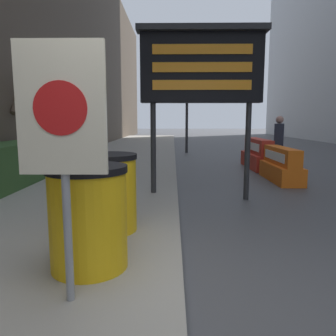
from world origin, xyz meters
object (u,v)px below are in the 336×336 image
at_px(jersey_barrier_orange_far, 281,166).
at_px(traffic_light_near_curb, 187,89).
at_px(warning_sign, 62,127).
at_px(traffic_cone_near, 270,148).
at_px(traffic_cone_mid, 262,153).
at_px(pedestrian_worker, 279,139).
at_px(barrel_drum_middle, 108,192).
at_px(message_board, 202,68).
at_px(barrel_drum_foreground, 88,217).
at_px(jersey_barrier_red_striped, 258,155).

distance_m(jersey_barrier_orange_far, traffic_light_near_curb, 7.79).
distance_m(warning_sign, traffic_cone_near, 11.99).
bearing_deg(traffic_cone_mid, warning_sign, -113.25).
distance_m(traffic_light_near_curb, pedestrian_worker, 6.50).
relative_size(barrel_drum_middle, traffic_cone_mid, 1.19).
height_order(traffic_cone_mid, traffic_light_near_curb, traffic_light_near_curb).
distance_m(barrel_drum_middle, traffic_cone_near, 10.50).
bearing_deg(traffic_cone_mid, barrel_drum_middle, -117.89).
bearing_deg(traffic_cone_near, pedestrian_worker, -103.26).
bearing_deg(message_board, barrel_drum_middle, -121.34).
xyz_separation_m(barrel_drum_foreground, pedestrian_worker, (3.76, 6.46, 0.34)).
bearing_deg(message_board, traffic_cone_mid, 63.64).
xyz_separation_m(barrel_drum_middle, traffic_cone_mid, (3.78, 7.15, -0.21)).
xyz_separation_m(warning_sign, traffic_light_near_curb, (1.41, 12.77, 1.47)).
distance_m(jersey_barrier_orange_far, traffic_cone_mid, 3.10).
bearing_deg(traffic_light_near_curb, warning_sign, -96.28).
bearing_deg(barrel_drum_foreground, jersey_barrier_red_striped, 65.06).
bearing_deg(pedestrian_worker, jersey_barrier_red_striped, 41.66).
height_order(message_board, traffic_cone_near, message_board).
relative_size(message_board, traffic_light_near_curb, 0.78).
bearing_deg(barrel_drum_middle, warning_sign, -89.22).
relative_size(barrel_drum_foreground, jersey_barrier_orange_far, 0.51).
height_order(barrel_drum_foreground, message_board, message_board).
height_order(jersey_barrier_orange_far, traffic_cone_near, jersey_barrier_orange_far).
relative_size(barrel_drum_middle, message_board, 0.30).
bearing_deg(barrel_drum_middle, jersey_barrier_orange_far, 49.86).
xyz_separation_m(jersey_barrier_red_striped, traffic_light_near_curb, (-2.01, 4.87, 2.48)).
height_order(barrel_drum_middle, traffic_cone_near, barrel_drum_middle).
height_order(barrel_drum_foreground, jersey_barrier_orange_far, barrel_drum_foreground).
distance_m(barrel_drum_foreground, traffic_light_near_curb, 12.49).
bearing_deg(jersey_barrier_orange_far, traffic_cone_near, 76.40).
height_order(barrel_drum_middle, warning_sign, warning_sign).
relative_size(warning_sign, traffic_light_near_curb, 0.47).
distance_m(barrel_drum_foreground, jersey_barrier_red_striped, 8.08).
relative_size(jersey_barrier_orange_far, jersey_barrier_red_striped, 0.87).
relative_size(jersey_barrier_red_striped, traffic_cone_near, 2.86).
xyz_separation_m(barrel_drum_middle, traffic_cone_near, (4.72, 9.38, -0.23)).
height_order(barrel_drum_middle, message_board, message_board).
height_order(message_board, traffic_cone_mid, message_board).
bearing_deg(jersey_barrier_orange_far, traffic_cone_mid, 83.49).
relative_size(traffic_cone_near, traffic_light_near_curb, 0.19).
height_order(message_board, jersey_barrier_red_striped, message_board).
xyz_separation_m(barrel_drum_foreground, traffic_cone_mid, (3.76, 8.18, -0.21)).
relative_size(traffic_cone_mid, traffic_light_near_curb, 0.20).
bearing_deg(traffic_cone_near, message_board, -115.26).
xyz_separation_m(warning_sign, message_board, (1.27, 3.74, 0.96)).
distance_m(barrel_drum_middle, jersey_barrier_red_striped, 7.17).
relative_size(jersey_barrier_red_striped, traffic_light_near_curb, 0.54).
bearing_deg(pedestrian_worker, barrel_drum_foreground, 169.39).
xyz_separation_m(traffic_cone_mid, pedestrian_worker, (0.00, -1.72, 0.55)).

